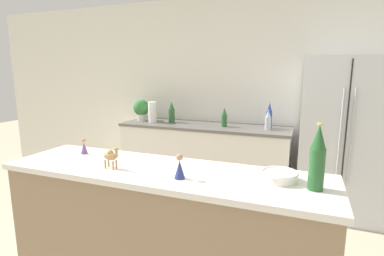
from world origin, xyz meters
TOP-DOWN VIEW (x-y plane):
  - wall_back at (0.00, 2.73)m, footprint 8.00×0.06m
  - back_counter at (-0.26, 2.40)m, footprint 2.20×0.63m
  - refrigerator at (1.34, 2.35)m, footprint 0.86×0.70m
  - bar_counter at (0.18, 0.32)m, footprint 2.00×0.55m
  - potted_plant at (-1.21, 2.43)m, footprint 0.23×0.23m
  - paper_towel_roll at (-0.99, 2.35)m, footprint 0.11×0.11m
  - back_bottle_0 at (-0.74, 2.44)m, footprint 0.08×0.08m
  - back_bottle_1 at (0.55, 2.47)m, footprint 0.07×0.07m
  - back_bottle_2 at (0.01, 2.38)m, footprint 0.07×0.07m
  - back_bottle_3 at (0.55, 2.36)m, footprint 0.07×0.07m
  - wine_bottle at (1.04, 0.32)m, footprint 0.08×0.08m
  - fruit_bowl at (0.86, 0.38)m, footprint 0.20×0.20m
  - camel_figurine at (-0.11, 0.23)m, footprint 0.11×0.06m
  - wise_man_figurine_blue at (-0.49, 0.43)m, footprint 0.05×0.05m
  - wise_man_figurine_crimson at (0.35, 0.22)m, footprint 0.06×0.06m

SIDE VIEW (x-z plane):
  - back_counter at x=-0.26m, z-range 0.00..0.91m
  - bar_counter at x=0.18m, z-range 0.00..1.01m
  - refrigerator at x=1.34m, z-range 0.00..1.74m
  - back_bottle_3 at x=0.55m, z-range 0.90..1.14m
  - back_bottle_2 at x=0.01m, z-range 0.90..1.14m
  - fruit_bowl at x=0.86m, z-range 1.01..1.06m
  - back_bottle_0 at x=-0.74m, z-range 0.90..1.18m
  - paper_towel_roll at x=-0.99m, z-range 0.90..1.18m
  - wise_man_figurine_blue at x=-0.49m, z-range 1.00..1.11m
  - back_bottle_1 at x=0.55m, z-range 0.90..1.22m
  - wise_man_figurine_crimson at x=0.35m, z-range 1.00..1.14m
  - potted_plant at x=-1.21m, z-range 0.92..1.22m
  - camel_figurine at x=-0.11m, z-range 1.02..1.15m
  - wine_bottle at x=1.04m, z-range 1.00..1.34m
  - wall_back at x=0.00m, z-range 0.00..2.55m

